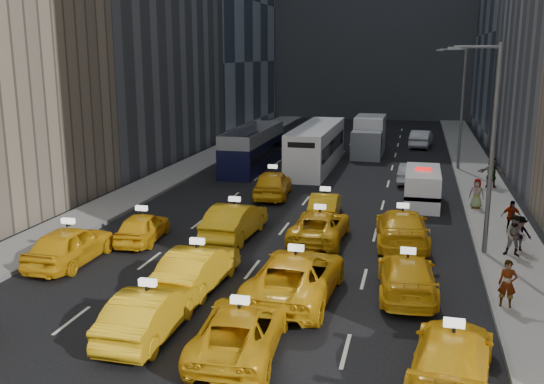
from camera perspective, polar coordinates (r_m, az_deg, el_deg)
The scene contains 35 objects.
ground at distance 17.85m, azimuth -8.96°, elevation -15.90°, with size 160.00×160.00×0.00m, color black.
sidewalk_west at distance 43.61m, azimuth -9.28°, elevation 1.57°, with size 3.00×90.00×0.15m, color gray.
sidewalk_east at distance 40.51m, azimuth 19.30°, elevation 0.13°, with size 3.00×90.00×0.15m, color gray.
curb_west at distance 43.07m, azimuth -7.50°, elevation 1.51°, with size 0.15×90.00×0.18m, color slate.
curb_east at distance 40.38m, azimuth 17.26°, elevation 0.26°, with size 0.15×90.00×0.18m, color slate.
streetlight_near at distance 26.79m, azimuth 19.84°, elevation 4.37°, with size 2.15×0.22×9.00m.
streetlight_far at distance 46.61m, azimuth 17.33°, elevation 7.91°, with size 2.15×0.22×9.00m.
taxi_5 at distance 19.39m, azimuth -11.49°, elevation -11.05°, with size 1.62×4.64×1.53m, color yellow.
taxi_6 at distance 18.13m, azimuth -3.00°, elevation -12.78°, with size 2.33×5.05×1.40m, color yellow.
taxi_7 at distance 17.31m, azimuth 16.56°, elevation -14.57°, with size 2.03×5.00×1.45m, color yellow.
taxi_8 at distance 26.47m, azimuth -18.49°, elevation -4.76°, with size 1.92×4.78×1.63m, color yellow.
taxi_9 at distance 22.87m, azimuth -6.99°, elevation -7.02°, with size 1.67×4.79×1.58m, color yellow.
taxi_10 at distance 21.73m, azimuth 2.26°, elevation -7.90°, with size 2.77×6.00×1.67m, color yellow.
taxi_11 at distance 22.58m, azimuth 12.58°, elevation -7.69°, with size 2.03×5.00×1.45m, color yellow.
taxi_12 at distance 28.68m, azimuth -12.10°, elevation -3.26°, with size 1.64×4.08×1.39m, color yellow.
taxi_13 at distance 28.70m, azimuth -3.51°, elevation -2.70°, with size 1.76×5.04×1.66m, color yellow.
taxi_14 at distance 28.25m, azimuth 4.51°, elevation -3.23°, with size 2.35×5.10×1.42m, color yellow.
taxi_15 at distance 28.18m, azimuth 12.13°, elevation -3.30°, with size 2.29×5.63×1.63m, color yellow.
taxi_16 at distance 36.60m, azimuth 0.06°, elevation 0.78°, with size 1.98×4.92×1.68m, color yellow.
taxi_17 at distance 32.22m, azimuth 5.01°, elevation -1.25°, with size 1.43×4.11×1.35m, color yellow.
nypd_van at distance 35.89m, azimuth 13.96°, elevation 0.38°, with size 2.26×5.16×2.17m.
double_decker at distance 45.85m, azimuth -1.79°, elevation 4.09°, with size 2.69×10.45×3.02m.
city_bus at distance 46.08m, azimuth 4.22°, elevation 4.25°, with size 3.38×12.65×3.23m.
box_truck at distance 52.58m, azimuth 9.11°, elevation 5.19°, with size 3.16×7.30×3.24m.
misc_car_0 at distance 41.80m, azimuth 12.93°, elevation 1.76°, with size 1.43×4.09×1.35m, color #AEB1B6.
misc_car_1 at distance 55.10m, azimuth 0.91°, elevation 4.78°, with size 2.36×5.12×1.42m, color black.
misc_car_2 at distance 59.84m, azimuth 9.45°, elevation 5.24°, with size 1.95×4.79×1.39m, color gray.
misc_car_3 at distance 57.63m, azimuth 4.70°, elevation 5.13°, with size 1.75×4.36×1.49m, color black.
misc_car_4 at distance 57.94m, azimuth 13.85°, elevation 4.90°, with size 1.70×4.88×1.61m, color #B6B8BE.
pedestrian_0 at distance 22.14m, azimuth 21.28°, elevation -8.04°, with size 0.60×0.39×1.64m, color gray.
pedestrian_1 at distance 27.58m, azimuth 21.91°, elevation -3.84°, with size 0.86×0.47×1.78m, color gray.
pedestrian_2 at distance 28.45m, azimuth 22.28°, elevation -3.63°, with size 0.99×0.41×1.54m, color gray.
pedestrian_3 at distance 31.07m, azimuth 21.58°, elevation -2.17°, with size 0.93×0.42×1.58m, color gray.
pedestrian_4 at distance 35.32m, azimuth 18.71°, elevation -0.14°, with size 0.81×0.44×1.65m, color gray.
pedestrian_5 at distance 41.12m, azimuth 19.97°, elevation 1.74°, with size 1.78×0.51×1.92m, color gray.
Camera 1 is at (6.21, -14.37, 8.58)m, focal length 40.00 mm.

